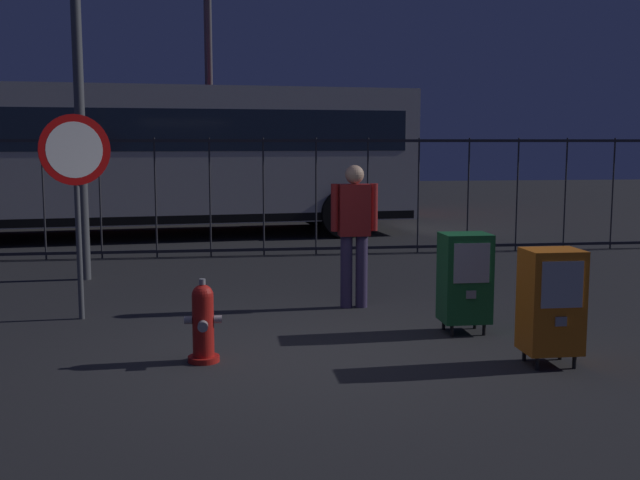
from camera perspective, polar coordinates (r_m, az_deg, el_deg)
The scene contains 12 objects.
ground_plane at distance 7.15m, azimuth -1.13°, elevation -8.44°, with size 60.00×60.00×0.00m, color #262628.
fire_hydrant at distance 6.90m, azimuth -8.65°, elevation -6.09°, with size 0.33×0.32×0.75m.
newspaper_box_primary at distance 6.98m, azimuth 16.74°, elevation -4.33°, with size 0.48×0.42×1.02m.
newspaper_box_secondary at distance 7.95m, azimuth 10.67°, elevation -2.75°, with size 0.48×0.42×1.02m.
stop_sign at distance 8.70m, azimuth -17.62°, elevation 4.73°, with size 0.71×0.31×2.23m.
pedestrian at distance 8.96m, azimuth 2.55°, elevation 0.94°, with size 0.55×0.22×1.67m.
fence_barrier at distance 13.12m, azimuth -4.20°, elevation 3.26°, with size 18.03×0.04×2.00m.
bus_near at distance 16.12m, azimuth -12.11°, elevation 6.33°, with size 10.71×3.67×3.00m.
bus_far at distance 19.80m, azimuth -8.98°, elevation 6.56°, with size 10.70×3.60×3.00m.
street_light_near_left at distance 22.77m, azimuth -8.35°, elevation 12.26°, with size 0.32×0.32×6.75m.
street_light_near_right at distance 21.19m, azimuth -8.20°, elevation 15.14°, with size 0.32×0.32×8.53m.
street_light_far_left at distance 11.37m, azimuth -17.63°, elevation 15.88°, with size 0.32×0.32×6.30m.
Camera 1 is at (-0.77, -6.84, 1.94)m, focal length 43.25 mm.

